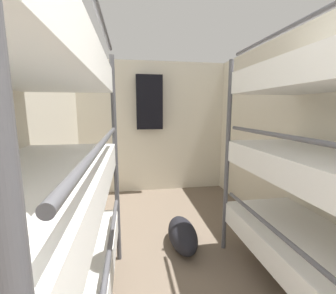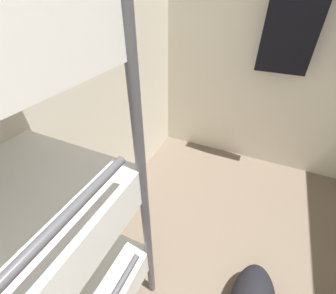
% 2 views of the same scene
% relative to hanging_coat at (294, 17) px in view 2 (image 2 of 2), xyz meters
% --- Properties ---
extents(wall_back, '(2.68, 0.06, 2.29)m').
position_rel_hanging_coat_xyz_m(wall_back, '(0.08, 0.15, -0.44)').
color(wall_back, beige).
rests_on(wall_back, ground_plane).
extents(hanging_coat, '(0.44, 0.12, 0.90)m').
position_rel_hanging_coat_xyz_m(hanging_coat, '(0.00, 0.00, 0.00)').
color(hanging_coat, black).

